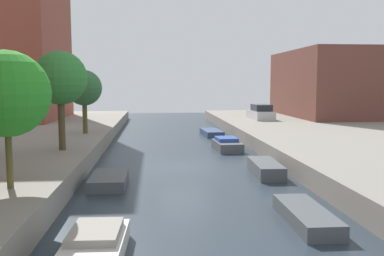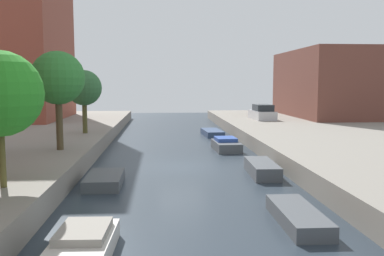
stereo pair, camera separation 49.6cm
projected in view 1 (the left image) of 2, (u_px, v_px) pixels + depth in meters
name	position (u px, v px, depth m)	size (l,w,h in m)	color
ground_plane	(185.00, 167.00, 22.87)	(84.00, 84.00, 0.00)	#28333D
apartment_tower_far	(6.00, 13.00, 40.58)	(10.00, 12.87, 20.67)	brown
low_block_right	(334.00, 84.00, 45.62)	(10.00, 15.18, 7.07)	brown
street_tree_1	(6.00, 94.00, 13.98)	(2.94, 2.94, 4.70)	#4F4A24
street_tree_2	(60.00, 79.00, 22.03)	(2.84, 2.84, 5.28)	#4D4029
street_tree_3	(84.00, 88.00, 29.53)	(2.52, 2.52, 4.51)	#4D4C27
parked_car	(261.00, 113.00, 41.41)	(1.96, 4.32, 1.49)	#B7B7BC
moored_boat_left_1	(95.00, 246.00, 10.93)	(1.65, 3.33, 0.74)	beige
moored_boat_left_2	(109.00, 180.00, 18.67)	(1.56, 3.05, 0.51)	#4C5156
moored_boat_right_1	(306.00, 216.00, 13.67)	(1.28, 3.63, 0.50)	#4C5156
moored_boat_right_2	(265.00, 168.00, 20.90)	(1.37, 3.55, 0.66)	#4C5156
moored_boat_right_3	(227.00, 145.00, 28.59)	(1.74, 3.28, 0.86)	#4C5156
moored_boat_right_4	(212.00, 133.00, 36.44)	(1.72, 3.85, 0.52)	#33476B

